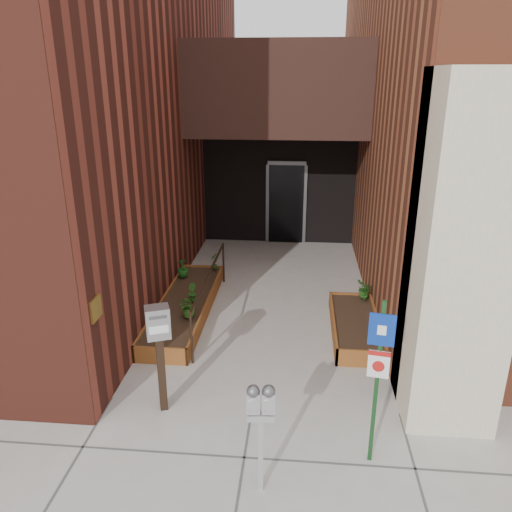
# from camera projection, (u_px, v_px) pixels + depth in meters

# --- Properties ---
(ground) EXTENTS (80.00, 80.00, 0.00)m
(ground) POSITION_uv_depth(u_px,v_px,m) (252.00, 406.00, 6.89)
(ground) COLOR #9E9991
(ground) RESTS_ON ground
(architecture) EXTENTS (20.00, 14.60, 10.00)m
(architecture) POSITION_uv_depth(u_px,v_px,m) (273.00, 44.00, 11.65)
(architecture) COLOR maroon
(architecture) RESTS_ON ground
(planter_left) EXTENTS (0.90, 3.60, 0.30)m
(planter_left) POSITION_uv_depth(u_px,v_px,m) (185.00, 307.00, 9.50)
(planter_left) COLOR brown
(planter_left) RESTS_ON ground
(planter_right) EXTENTS (0.80, 2.20, 0.30)m
(planter_right) POSITION_uv_depth(u_px,v_px,m) (355.00, 327.00, 8.77)
(planter_right) COLOR brown
(planter_right) RESTS_ON ground
(handrail) EXTENTS (0.04, 3.34, 0.90)m
(handrail) POSITION_uv_depth(u_px,v_px,m) (210.00, 279.00, 9.20)
(handrail) COLOR black
(handrail) RESTS_ON ground
(parking_meter) EXTENTS (0.30, 0.15, 1.34)m
(parking_meter) POSITION_uv_depth(u_px,v_px,m) (261.00, 410.00, 5.16)
(parking_meter) COLOR #B8B8BB
(parking_meter) RESTS_ON ground
(sign_post) EXTENTS (0.28, 0.09, 2.08)m
(sign_post) POSITION_uv_depth(u_px,v_px,m) (378.00, 367.00, 5.49)
(sign_post) COLOR #153C19
(sign_post) RESTS_ON ground
(payment_dropbox) EXTENTS (0.37, 0.32, 1.54)m
(payment_dropbox) POSITION_uv_depth(u_px,v_px,m) (159.00, 337.00, 6.46)
(payment_dropbox) COLOR black
(payment_dropbox) RESTS_ON ground
(shrub_left_a) EXTENTS (0.50, 0.50, 0.40)m
(shrub_left_a) POSITION_uv_depth(u_px,v_px,m) (189.00, 306.00, 8.73)
(shrub_left_a) COLOR #2E621C
(shrub_left_a) RESTS_ON planter_left
(shrub_left_b) EXTENTS (0.25, 0.25, 0.34)m
(shrub_left_b) POSITION_uv_depth(u_px,v_px,m) (192.00, 292.00, 9.34)
(shrub_left_b) COLOR #235618
(shrub_left_b) RESTS_ON planter_left
(shrub_left_c) EXTENTS (0.31, 0.31, 0.39)m
(shrub_left_c) POSITION_uv_depth(u_px,v_px,m) (183.00, 268.00, 10.44)
(shrub_left_c) COLOR #195819
(shrub_left_c) RESTS_ON planter_left
(shrub_left_d) EXTENTS (0.22, 0.22, 0.38)m
(shrub_left_d) POSITION_uv_depth(u_px,v_px,m) (214.00, 261.00, 10.83)
(shrub_left_d) COLOR #235618
(shrub_left_d) RESTS_ON planter_left
(shrub_right_a) EXTENTS (0.21, 0.21, 0.29)m
(shrub_right_a) POSITION_uv_depth(u_px,v_px,m) (375.00, 328.00, 8.06)
(shrub_right_a) COLOR #23631C
(shrub_right_a) RESTS_ON planter_right
(shrub_right_b) EXTENTS (0.25, 0.25, 0.33)m
(shrub_right_b) POSITION_uv_depth(u_px,v_px,m) (366.00, 292.00, 9.36)
(shrub_right_b) COLOR #205418
(shrub_right_b) RESTS_ON planter_right
(shrub_right_c) EXTENTS (0.38, 0.38, 0.34)m
(shrub_right_c) POSITION_uv_depth(u_px,v_px,m) (364.00, 289.00, 9.47)
(shrub_right_c) COLOR #235418
(shrub_right_c) RESTS_ON planter_right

